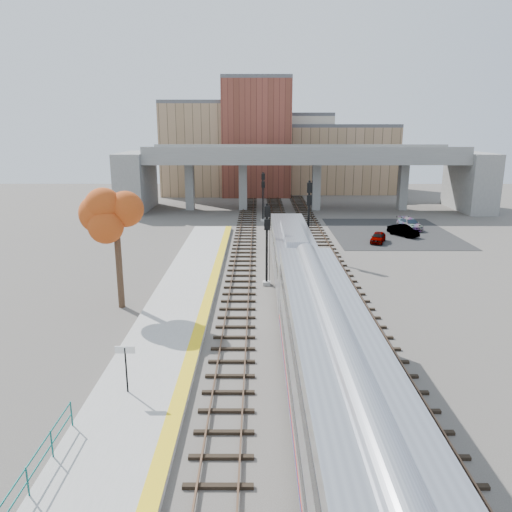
# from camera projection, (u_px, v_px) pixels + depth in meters

# --- Properties ---
(ground) EXTENTS (160.00, 160.00, 0.00)m
(ground) POSITION_uv_depth(u_px,v_px,m) (286.00, 322.00, 32.09)
(ground) COLOR #47423D
(ground) RESTS_ON ground
(platform) EXTENTS (4.50, 60.00, 0.35)m
(platform) POSITION_uv_depth(u_px,v_px,m) (173.00, 320.00, 32.07)
(platform) COLOR #9E9E99
(platform) RESTS_ON ground
(yellow_strip) EXTENTS (0.70, 60.00, 0.01)m
(yellow_strip) POSITION_uv_depth(u_px,v_px,m) (203.00, 317.00, 32.02)
(yellow_strip) COLOR yellow
(yellow_strip) RESTS_ON platform
(tracks) EXTENTS (10.70, 95.00, 0.25)m
(tracks) POSITION_uv_depth(u_px,v_px,m) (289.00, 268.00, 44.16)
(tracks) COLOR black
(tracks) RESTS_ON ground
(overpass) EXTENTS (54.00, 12.00, 9.50)m
(overpass) POSITION_uv_depth(u_px,v_px,m) (303.00, 171.00, 74.16)
(overpass) COLOR slate
(overpass) RESTS_ON ground
(buildings_far) EXTENTS (43.00, 21.00, 20.60)m
(buildings_far) POSITION_uv_depth(u_px,v_px,m) (274.00, 150.00, 94.52)
(buildings_far) COLOR #9E7C5C
(buildings_far) RESTS_ON ground
(parking_lot) EXTENTS (14.00, 18.00, 0.04)m
(parking_lot) POSITION_uv_depth(u_px,v_px,m) (391.00, 232.00, 59.14)
(parking_lot) COLOR black
(parking_lot) RESTS_ON ground
(locomotive) EXTENTS (3.02, 19.05, 4.10)m
(locomotive) POSITION_uv_depth(u_px,v_px,m) (293.00, 254.00, 40.03)
(locomotive) COLOR #A8AAB2
(locomotive) RESTS_ON ground
(coach) EXTENTS (3.03, 25.00, 5.00)m
(coach) POSITION_uv_depth(u_px,v_px,m) (335.00, 395.00, 18.03)
(coach) COLOR #A8AAB2
(coach) RESTS_ON ground
(signal_mast_near) EXTENTS (0.60, 0.64, 6.51)m
(signal_mast_near) POSITION_uv_depth(u_px,v_px,m) (267.00, 247.00, 38.79)
(signal_mast_near) COLOR #9E9E99
(signal_mast_near) RESTS_ON ground
(signal_mast_mid) EXTENTS (0.60, 0.64, 7.36)m
(signal_mast_mid) POSITION_uv_depth(u_px,v_px,m) (309.00, 220.00, 46.99)
(signal_mast_mid) COLOR #9E9E99
(signal_mast_mid) RESTS_ON ground
(signal_mast_far) EXTENTS (0.60, 0.64, 6.47)m
(signal_mast_far) POSITION_uv_depth(u_px,v_px,m) (263.00, 198.00, 65.34)
(signal_mast_far) COLOR #9E9E99
(signal_mast_far) RESTS_ON ground
(station_sign) EXTENTS (0.90, 0.08, 2.27)m
(station_sign) POSITION_uv_depth(u_px,v_px,m) (126.00, 359.00, 22.61)
(station_sign) COLOR black
(station_sign) RESTS_ON platform
(tree) EXTENTS (3.60, 3.60, 8.64)m
(tree) POSITION_uv_depth(u_px,v_px,m) (116.00, 216.00, 33.20)
(tree) COLOR #382619
(tree) RESTS_ON ground
(car_a) EXTENTS (2.50, 3.63, 1.15)m
(car_a) POSITION_uv_depth(u_px,v_px,m) (378.00, 237.00, 53.81)
(car_a) COLOR #99999E
(car_a) RESTS_ON parking_lot
(car_b) EXTENTS (3.16, 3.99, 1.27)m
(car_b) POSITION_uv_depth(u_px,v_px,m) (403.00, 231.00, 57.01)
(car_b) COLOR #99999E
(car_b) RESTS_ON parking_lot
(car_c) EXTENTS (2.53, 4.75, 1.31)m
(car_c) POSITION_uv_depth(u_px,v_px,m) (410.00, 224.00, 60.78)
(car_c) COLOR #99999E
(car_c) RESTS_ON parking_lot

